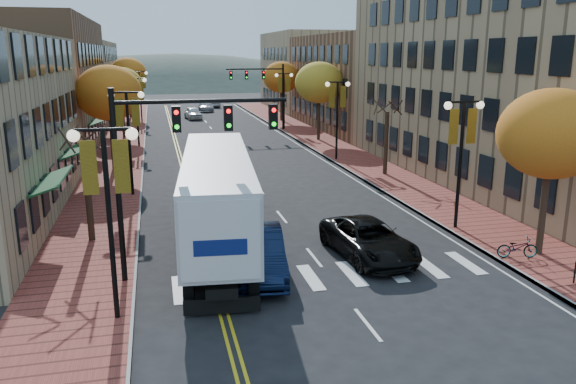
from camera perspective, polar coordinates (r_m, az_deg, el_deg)
ground at (r=19.59m, az=5.93°, el=-10.65°), size 200.00×200.00×0.00m
sidewalk_left at (r=50.01m, az=-16.64°, el=4.10°), size 4.00×85.00×0.15m
sidewalk_right at (r=52.14m, az=3.57°, el=5.04°), size 4.00×85.00×0.15m
building_left_mid at (r=53.96m, az=-25.48°, el=9.83°), size 12.00×24.00×11.00m
building_left_far at (r=78.61m, az=-21.76°, el=10.52°), size 12.00×26.00×9.50m
building_right_near at (r=40.94m, az=23.99°, el=11.90°), size 15.00×28.00×15.00m
building_right_mid at (r=63.76m, az=9.45°, el=10.96°), size 15.00×24.00×10.00m
building_right_far at (r=84.45m, az=3.60°, el=12.14°), size 15.00×20.00×11.00m
tree_left_a at (r=25.63m, az=-19.64°, el=-0.13°), size 0.28×0.28×4.20m
tree_left_b at (r=40.97m, az=-17.75°, el=9.55°), size 4.48×4.48×7.21m
tree_left_c at (r=56.93m, az=-16.61°, el=10.29°), size 4.16×4.16×6.69m
tree_left_d at (r=74.87m, az=-15.96°, el=11.50°), size 4.61×4.61×7.42m
tree_right_a at (r=24.24m, az=25.21°, el=5.34°), size 4.16×4.16×6.69m
tree_right_b at (r=38.33m, az=9.93°, el=4.92°), size 0.28×0.28×4.20m
tree_right_c at (r=53.02m, az=3.18°, el=11.03°), size 4.48×4.48×7.21m
tree_right_d at (r=68.50m, az=-0.70°, el=11.58°), size 4.35×4.35×7.00m
lamp_left_a at (r=17.27m, az=-17.90°, el=0.43°), size 1.96×0.36×6.05m
lamp_left_b at (r=33.03m, az=-15.94°, el=6.75°), size 1.96×0.36×6.05m
lamp_left_c at (r=50.94m, az=-15.18°, el=9.16°), size 1.96×0.36×6.05m
lamp_left_d at (r=68.89m, az=-14.81°, el=10.31°), size 1.96×0.36×6.05m
lamp_right_a at (r=26.76m, az=17.23°, el=5.09°), size 1.96×0.36×6.05m
lamp_right_b at (r=43.13m, az=5.03°, el=8.80°), size 1.96×0.36×6.05m
lamp_right_c at (r=60.43m, az=-0.41°, el=10.31°), size 1.96×0.36×6.05m
traffic_mast_near at (r=20.03m, az=-11.65°, el=4.46°), size 6.10×0.35×7.00m
traffic_mast_far at (r=59.97m, az=-2.33°, el=10.88°), size 6.10×0.34×7.00m
semi_truck at (r=24.74m, az=-7.25°, el=0.38°), size 4.14×16.40×4.06m
navy_sedan at (r=21.14m, az=-3.09°, el=-6.13°), size 2.46×5.49×1.75m
black_suv at (r=23.14m, az=8.19°, el=-4.79°), size 2.98×5.61×1.50m
car_far_white at (r=72.47m, az=-9.63°, el=7.91°), size 2.33×4.55×1.48m
car_far_silver at (r=82.03m, az=-8.35°, el=8.62°), size 2.09×4.92×1.42m
car_far_oncoming at (r=88.15m, az=-7.45°, el=8.97°), size 1.41×3.95×1.30m
bicycle at (r=24.31m, az=22.27°, el=-5.23°), size 1.70×0.89×0.85m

